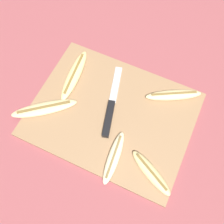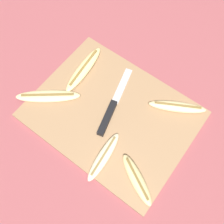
{
  "view_description": "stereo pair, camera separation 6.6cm",
  "coord_description": "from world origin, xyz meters",
  "views": [
    {
      "loc": [
        0.14,
        -0.29,
        0.74
      ],
      "look_at": [
        0.0,
        0.0,
        0.02
      ],
      "focal_mm": 42.0,
      "sensor_mm": 36.0,
      "label": 1
    },
    {
      "loc": [
        0.19,
        -0.26,
        0.74
      ],
      "look_at": [
        0.0,
        0.0,
        0.02
      ],
      "focal_mm": 42.0,
      "sensor_mm": 36.0,
      "label": 2
    }
  ],
  "objects": [
    {
      "name": "ground_plane",
      "position": [
        0.0,
        0.0,
        0.0
      ],
      "size": [
        4.0,
        4.0,
        0.0
      ],
      "primitive_type": "plane",
      "color": "#93474C"
    },
    {
      "name": "banana_mellow_near",
      "position": [
        -0.19,
        -0.07,
        0.02
      ],
      "size": [
        0.18,
        0.16,
        0.02
      ],
      "rotation": [
        0.0,
        0.0,
        5.38
      ],
      "color": "beige",
      "rests_on": "cutting_board"
    },
    {
      "name": "banana_ripe_center",
      "position": [
        0.15,
        0.13,
        0.02
      ],
      "size": [
        0.17,
        0.11,
        0.02
      ],
      "rotation": [
        0.0,
        0.0,
        5.22
      ],
      "color": "beige",
      "rests_on": "cutting_board"
    },
    {
      "name": "cutting_board",
      "position": [
        0.0,
        0.0,
        0.01
      ],
      "size": [
        0.48,
        0.37,
        0.01
      ],
      "color": "#997551",
      "rests_on": "ground_plane"
    },
    {
      "name": "banana_spotted_left",
      "position": [
        0.17,
        -0.12,
        0.02
      ],
      "size": [
        0.15,
        0.1,
        0.02
      ],
      "rotation": [
        0.0,
        0.0,
        4.23
      ],
      "color": "#DBC684",
      "rests_on": "cutting_board"
    },
    {
      "name": "knife",
      "position": [
        -0.0,
        -0.0,
        0.02
      ],
      "size": [
        0.08,
        0.24,
        0.02
      ],
      "rotation": [
        0.0,
        0.0,
        0.26
      ],
      "color": "black",
      "rests_on": "cutting_board"
    },
    {
      "name": "banana_golden_short",
      "position": [
        -0.16,
        0.07,
        0.02
      ],
      "size": [
        0.06,
        0.2,
        0.02
      ],
      "rotation": [
        0.0,
        0.0,
        3.25
      ],
      "color": "#EDD689",
      "rests_on": "cutting_board"
    },
    {
      "name": "banana_pale_long",
      "position": [
        0.06,
        -0.12,
        0.02
      ],
      "size": [
        0.05,
        0.16,
        0.02
      ],
      "rotation": [
        0.0,
        0.0,
        3.25
      ],
      "color": "beige",
      "rests_on": "cutting_board"
    }
  ]
}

